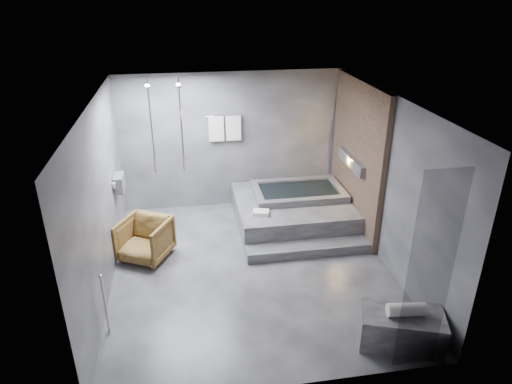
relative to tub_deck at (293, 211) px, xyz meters
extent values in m
plane|color=#2F2F32|center=(-1.05, -1.45, -0.25)|extent=(5.00, 5.00, 0.00)
cube|color=#4F4F52|center=(-1.05, -1.45, 2.55)|extent=(4.50, 5.00, 0.04)
cube|color=#3A3A3F|center=(-1.05, 1.05, 1.15)|extent=(4.50, 0.04, 2.80)
cube|color=#3A3A3F|center=(-1.05, -3.95, 1.15)|extent=(4.50, 0.04, 2.80)
cube|color=#3A3A3F|center=(-3.30, -1.45, 1.15)|extent=(0.04, 5.00, 2.80)
cube|color=#3A3A3F|center=(1.20, -1.45, 1.15)|extent=(0.04, 5.00, 2.80)
cube|color=#9E795D|center=(1.14, -0.20, 1.15)|extent=(0.10, 2.40, 2.78)
cube|color=#FF9938|center=(1.06, -0.20, 1.05)|extent=(0.14, 1.20, 0.20)
cube|color=gray|center=(-3.21, -0.05, 0.85)|extent=(0.16, 0.42, 0.30)
imported|color=beige|center=(-3.20, -0.15, 0.80)|extent=(0.08, 0.08, 0.21)
imported|color=beige|center=(-3.20, 0.05, 0.78)|extent=(0.07, 0.07, 0.15)
cylinder|color=silver|center=(-2.05, 0.60, 1.65)|extent=(0.04, 0.04, 1.80)
cylinder|color=silver|center=(-2.60, 0.60, 1.65)|extent=(0.04, 0.04, 1.80)
cylinder|color=silver|center=(-1.20, 0.99, 1.70)|extent=(0.75, 0.02, 0.02)
cube|color=white|center=(-1.37, 0.97, 1.45)|extent=(0.30, 0.06, 0.50)
cube|color=white|center=(-1.03, 0.97, 1.45)|extent=(0.30, 0.06, 0.50)
cylinder|color=silver|center=(-3.20, -2.65, 0.20)|extent=(0.04, 0.04, 0.90)
cube|color=black|center=(0.60, -3.90, 1.10)|extent=(0.55, 0.01, 2.60)
cube|color=#353537|center=(0.00, 0.00, 0.00)|extent=(2.20, 2.00, 0.50)
cube|color=#353537|center=(0.00, -1.18, -0.16)|extent=(2.20, 0.36, 0.18)
cube|color=#363638|center=(0.61, -3.49, -0.01)|extent=(1.18, 0.89, 0.47)
imported|color=#412A10|center=(-2.79, -0.83, 0.11)|extent=(1.05, 1.06, 0.72)
cylinder|color=silver|center=(0.63, -3.52, 0.31)|extent=(0.50, 0.23, 0.17)
cube|color=silver|center=(-0.73, -0.53, 0.29)|extent=(0.33, 0.28, 0.08)
camera|label=1|loc=(-2.02, -7.78, 4.10)|focal=32.00mm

